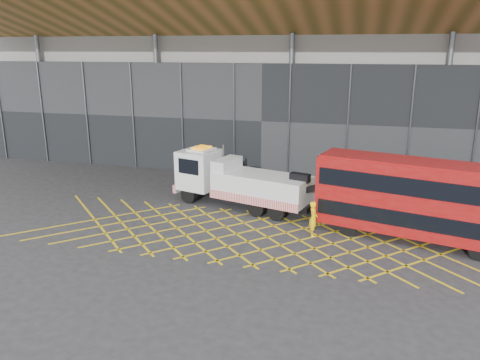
# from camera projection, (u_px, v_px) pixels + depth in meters

# --- Properties ---
(ground_plane) EXTENTS (120.00, 120.00, 0.00)m
(ground_plane) POSITION_uv_depth(u_px,v_px,m) (177.00, 228.00, 24.29)
(ground_plane) COLOR #28282A
(road_markings) EXTENTS (24.76, 7.16, 0.01)m
(road_markings) POSITION_uv_depth(u_px,v_px,m) (252.00, 235.00, 23.31)
(road_markings) COLOR gold
(road_markings) RESTS_ON ground_plane
(construction_building) EXTENTS (55.00, 23.97, 18.00)m
(construction_building) POSITION_uv_depth(u_px,v_px,m) (280.00, 49.00, 38.50)
(construction_building) COLOR gray
(construction_building) RESTS_ON ground_plane
(recovery_truck) EXTENTS (9.67, 4.48, 3.38)m
(recovery_truck) POSITION_uv_depth(u_px,v_px,m) (237.00, 181.00, 27.22)
(recovery_truck) COLOR black
(recovery_truck) RESTS_ON ground_plane
(bus_towed) EXTENTS (9.93, 4.58, 3.94)m
(bus_towed) POSITION_uv_depth(u_px,v_px,m) (420.00, 198.00, 22.12)
(bus_towed) COLOR maroon
(bus_towed) RESTS_ON ground_plane
(worker) EXTENTS (0.54, 0.71, 1.77)m
(worker) POSITION_uv_depth(u_px,v_px,m) (313.00, 219.00, 23.11)
(worker) COLOR yellow
(worker) RESTS_ON ground_plane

